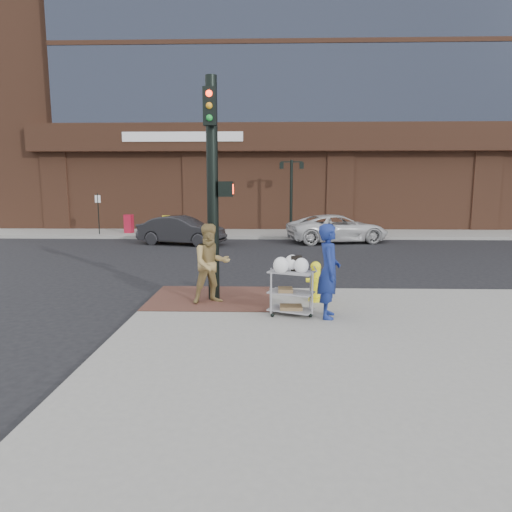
{
  "coord_description": "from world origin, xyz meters",
  "views": [
    {
      "loc": [
        0.78,
        -9.55,
        2.79
      ],
      "look_at": [
        0.5,
        0.31,
        1.25
      ],
      "focal_mm": 32.0,
      "sensor_mm": 36.0,
      "label": 1
    }
  ],
  "objects_px": {
    "lamp_post": "(291,188)",
    "pedestrian_tan": "(211,264)",
    "sedan_dark": "(182,230)",
    "fire_hydrant": "(315,281)",
    "utility_cart": "(291,288)",
    "woman_blue": "(329,271)",
    "traffic_signal_pole": "(213,183)",
    "minivan_white": "(338,229)"
  },
  "relations": [
    {
      "from": "woman_blue",
      "to": "utility_cart",
      "type": "height_order",
      "value": "woman_blue"
    },
    {
      "from": "lamp_post",
      "to": "sedan_dark",
      "type": "height_order",
      "value": "lamp_post"
    },
    {
      "from": "woman_blue",
      "to": "fire_hydrant",
      "type": "xyz_separation_m",
      "value": [
        -0.13,
        1.28,
        -0.47
      ]
    },
    {
      "from": "utility_cart",
      "to": "fire_hydrant",
      "type": "height_order",
      "value": "utility_cart"
    },
    {
      "from": "fire_hydrant",
      "to": "lamp_post",
      "type": "bearing_deg",
      "value": 89.42
    },
    {
      "from": "fire_hydrant",
      "to": "utility_cart",
      "type": "bearing_deg",
      "value": -118.32
    },
    {
      "from": "utility_cart",
      "to": "fire_hydrant",
      "type": "distance_m",
      "value": 1.29
    },
    {
      "from": "traffic_signal_pole",
      "to": "fire_hydrant",
      "type": "xyz_separation_m",
      "value": [
        2.32,
        -0.09,
        -2.21
      ]
    },
    {
      "from": "pedestrian_tan",
      "to": "utility_cart",
      "type": "relative_size",
      "value": 1.46
    },
    {
      "from": "traffic_signal_pole",
      "to": "sedan_dark",
      "type": "height_order",
      "value": "traffic_signal_pole"
    },
    {
      "from": "pedestrian_tan",
      "to": "sedan_dark",
      "type": "xyz_separation_m",
      "value": [
        -2.84,
        11.33,
        -0.37
      ]
    },
    {
      "from": "woman_blue",
      "to": "traffic_signal_pole",
      "type": "bearing_deg",
      "value": 66.67
    },
    {
      "from": "sedan_dark",
      "to": "utility_cart",
      "type": "distance_m",
      "value": 13.08
    },
    {
      "from": "lamp_post",
      "to": "pedestrian_tan",
      "type": "bearing_deg",
      "value": -99.2
    },
    {
      "from": "minivan_white",
      "to": "woman_blue",
      "type": "bearing_deg",
      "value": 157.64
    },
    {
      "from": "pedestrian_tan",
      "to": "fire_hydrant",
      "type": "relative_size",
      "value": 1.94
    },
    {
      "from": "pedestrian_tan",
      "to": "minivan_white",
      "type": "height_order",
      "value": "pedestrian_tan"
    },
    {
      "from": "lamp_post",
      "to": "sedan_dark",
      "type": "relative_size",
      "value": 0.98
    },
    {
      "from": "fire_hydrant",
      "to": "sedan_dark",
      "type": "bearing_deg",
      "value": 115.09
    },
    {
      "from": "pedestrian_tan",
      "to": "lamp_post",
      "type": "bearing_deg",
      "value": 57.95
    },
    {
      "from": "pedestrian_tan",
      "to": "utility_cart",
      "type": "bearing_deg",
      "value": -50.49
    },
    {
      "from": "fire_hydrant",
      "to": "pedestrian_tan",
      "type": "bearing_deg",
      "value": -174.86
    },
    {
      "from": "pedestrian_tan",
      "to": "woman_blue",
      "type": "bearing_deg",
      "value": -46.08
    },
    {
      "from": "traffic_signal_pole",
      "to": "fire_hydrant",
      "type": "distance_m",
      "value": 3.21
    },
    {
      "from": "utility_cart",
      "to": "traffic_signal_pole",
      "type": "bearing_deg",
      "value": 144.48
    },
    {
      "from": "utility_cart",
      "to": "lamp_post",
      "type": "bearing_deg",
      "value": 87.34
    },
    {
      "from": "fire_hydrant",
      "to": "minivan_white",
      "type": "bearing_deg",
      "value": 79.3
    },
    {
      "from": "lamp_post",
      "to": "woman_blue",
      "type": "xyz_separation_m",
      "value": [
        -0.03,
        -16.6,
        -1.52
      ]
    },
    {
      "from": "sedan_dark",
      "to": "traffic_signal_pole",
      "type": "bearing_deg",
      "value": -149.49
    },
    {
      "from": "utility_cart",
      "to": "pedestrian_tan",
      "type": "bearing_deg",
      "value": 152.36
    },
    {
      "from": "minivan_white",
      "to": "utility_cart",
      "type": "xyz_separation_m",
      "value": [
        -2.91,
        -13.3,
        0.03
      ]
    },
    {
      "from": "pedestrian_tan",
      "to": "fire_hydrant",
      "type": "distance_m",
      "value": 2.41
    },
    {
      "from": "sedan_dark",
      "to": "lamp_post",
      "type": "bearing_deg",
      "value": -36.04
    },
    {
      "from": "traffic_signal_pole",
      "to": "minivan_white",
      "type": "distance_m",
      "value": 13.11
    },
    {
      "from": "lamp_post",
      "to": "utility_cart",
      "type": "xyz_separation_m",
      "value": [
        -0.76,
        -16.45,
        -1.91
      ]
    },
    {
      "from": "utility_cart",
      "to": "sedan_dark",
      "type": "bearing_deg",
      "value": 110.58
    },
    {
      "from": "traffic_signal_pole",
      "to": "sedan_dark",
      "type": "bearing_deg",
      "value": 104.66
    },
    {
      "from": "sedan_dark",
      "to": "fire_hydrant",
      "type": "distance_m",
      "value": 12.28
    },
    {
      "from": "woman_blue",
      "to": "sedan_dark",
      "type": "relative_size",
      "value": 0.46
    },
    {
      "from": "traffic_signal_pole",
      "to": "minivan_white",
      "type": "relative_size",
      "value": 1.02
    },
    {
      "from": "pedestrian_tan",
      "to": "sedan_dark",
      "type": "bearing_deg",
      "value": 81.25
    },
    {
      "from": "woman_blue",
      "to": "minivan_white",
      "type": "bearing_deg",
      "value": -3.22
    }
  ]
}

